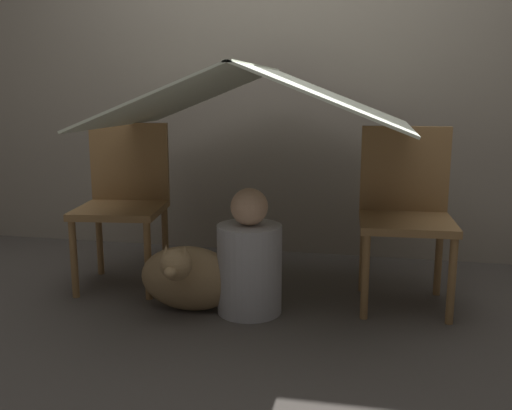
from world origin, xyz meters
The scene contains 7 objects.
ground_plane centered at (0.00, 0.00, 0.00)m, with size 8.80×8.80×0.00m, color #47423D.
wall_back centered at (0.00, 1.05, 1.25)m, with size 7.00×0.05×2.50m.
chair_left centered at (-0.74, 0.27, 0.48)m, with size 0.49×0.49×0.86m.
chair_right centered at (0.73, 0.27, 0.48)m, with size 0.46×0.46×0.86m.
sheet_canopy centered at (0.00, 0.19, 1.01)m, with size 1.47×1.11×0.30m.
person_front centered at (0.01, -0.03, 0.25)m, with size 0.30×0.30×0.60m.
dog centered at (-0.27, -0.09, 0.17)m, with size 0.48×0.37×0.37m.
Camera 1 is at (0.57, -2.54, 1.03)m, focal length 40.00 mm.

